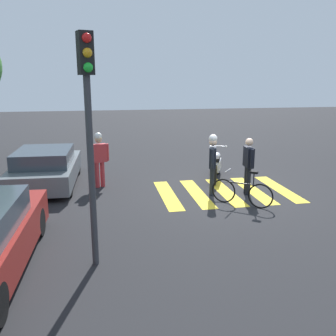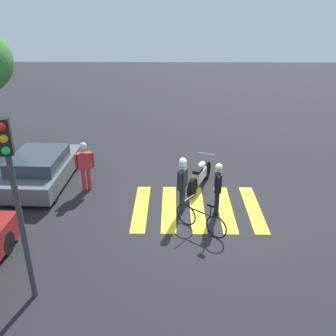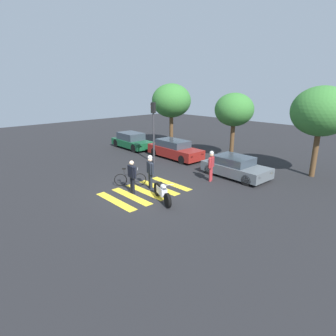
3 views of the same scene
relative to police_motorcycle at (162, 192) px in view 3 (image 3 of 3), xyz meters
name	(u,v)px [view 3 (image 3 of 3)]	position (x,y,z in m)	size (l,w,h in m)	color
ground_plane	(145,192)	(-1.47, 0.17, -0.47)	(60.00, 60.00, 0.00)	#232326
police_motorcycle	(162,192)	(0.00, 0.00, 0.00)	(2.04, 1.03, 1.05)	black
leaning_bicycle	(130,179)	(-2.75, 0.13, -0.09)	(1.11, 1.38, 1.00)	black
officer_on_foot	(150,169)	(-1.64, 0.65, 0.59)	(0.66, 0.33, 1.82)	#1E232D
officer_by_motorcycle	(132,175)	(-1.78, -0.41, 0.51)	(0.68, 0.24, 1.70)	black
pedestrian_bystander	(211,164)	(-0.25, 3.95, 0.55)	(0.36, 0.63, 1.76)	#B22D33
crosswalk_stripes	(145,192)	(-1.47, 0.17, -0.46)	(2.89, 4.05, 0.01)	yellow
car_green_compact	(132,141)	(-10.34, 5.78, 0.17)	(4.13, 1.90, 1.33)	black
car_maroon_wagon	(174,149)	(-5.41, 6.10, 0.18)	(4.60, 1.83, 1.35)	black
car_grey_coupe	(235,167)	(0.22, 5.66, 0.12)	(3.99, 2.02, 1.22)	black
traffic_light_pole	(153,123)	(-5.38, 4.05, 2.34)	(0.35, 0.30, 4.17)	#38383D
street_tree_near	(171,101)	(-8.88, 9.09, 3.47)	(3.39, 3.39, 5.40)	brown
street_tree_mid	(234,110)	(-2.41, 9.09, 3.09)	(2.76, 2.76, 4.76)	brown
street_tree_far	(321,112)	(3.36, 9.09, 3.36)	(3.31, 3.31, 5.26)	brown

